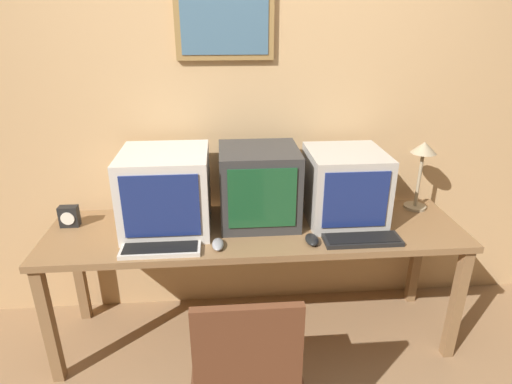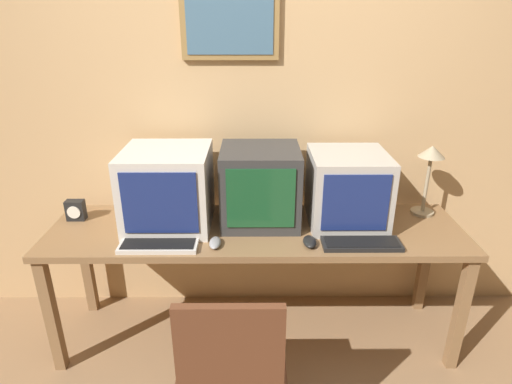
# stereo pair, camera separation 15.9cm
# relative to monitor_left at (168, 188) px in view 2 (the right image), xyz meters

# --- Properties ---
(wall_back) EXTENTS (8.00, 0.08, 2.60)m
(wall_back) POSITION_rel_monitor_left_xyz_m (0.47, 0.33, 0.37)
(wall_back) COLOR tan
(wall_back) RESTS_ON ground_plane
(desk) EXTENTS (2.24, 0.60, 0.73)m
(desk) POSITION_rel_monitor_left_xyz_m (0.47, -0.06, -0.28)
(desk) COLOR olive
(desk) RESTS_ON ground_plane
(monitor_left) EXTENTS (0.45, 0.45, 0.42)m
(monitor_left) POSITION_rel_monitor_left_xyz_m (0.00, 0.00, 0.00)
(monitor_left) COLOR beige
(monitor_left) RESTS_ON desk
(monitor_center) EXTENTS (0.42, 0.40, 0.42)m
(monitor_center) POSITION_rel_monitor_left_xyz_m (0.49, 0.04, -0.00)
(monitor_center) COLOR #333333
(monitor_center) RESTS_ON desk
(monitor_right) EXTENTS (0.41, 0.42, 0.40)m
(monitor_right) POSITION_rel_monitor_left_xyz_m (0.97, 0.02, -0.01)
(monitor_right) COLOR #B7B2A8
(monitor_right) RESTS_ON desk
(keyboard_main) EXTENTS (0.39, 0.15, 0.03)m
(keyboard_main) POSITION_rel_monitor_left_xyz_m (-0.01, -0.26, -0.20)
(keyboard_main) COLOR beige
(keyboard_main) RESTS_ON desk
(keyboard_side) EXTENTS (0.39, 0.14, 0.03)m
(keyboard_side) POSITION_rel_monitor_left_xyz_m (1.00, -0.26, -0.20)
(keyboard_side) COLOR black
(keyboard_side) RESTS_ON desk
(mouse_near_keyboard) EXTENTS (0.06, 0.12, 0.03)m
(mouse_near_keyboard) POSITION_rel_monitor_left_xyz_m (0.27, -0.25, -0.19)
(mouse_near_keyboard) COLOR gray
(mouse_near_keyboard) RESTS_ON desk
(mouse_far_corner) EXTENTS (0.07, 0.12, 0.04)m
(mouse_far_corner) POSITION_rel_monitor_left_xyz_m (0.74, -0.25, -0.19)
(mouse_far_corner) COLOR black
(mouse_far_corner) RESTS_ON desk
(desk_clock) EXTENTS (0.10, 0.06, 0.12)m
(desk_clock) POSITION_rel_monitor_left_xyz_m (-0.54, 0.05, -0.15)
(desk_clock) COLOR black
(desk_clock) RESTS_ON desk
(desk_lamp) EXTENTS (0.14, 0.14, 0.41)m
(desk_lamp) POSITION_rel_monitor_left_xyz_m (1.44, 0.12, 0.09)
(desk_lamp) COLOR tan
(desk_lamp) RESTS_ON desk
(office_chair) EXTENTS (0.46, 0.46, 0.87)m
(office_chair) POSITION_rel_monitor_left_xyz_m (0.37, -0.77, -0.55)
(office_chair) COLOR black
(office_chair) RESTS_ON ground_plane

